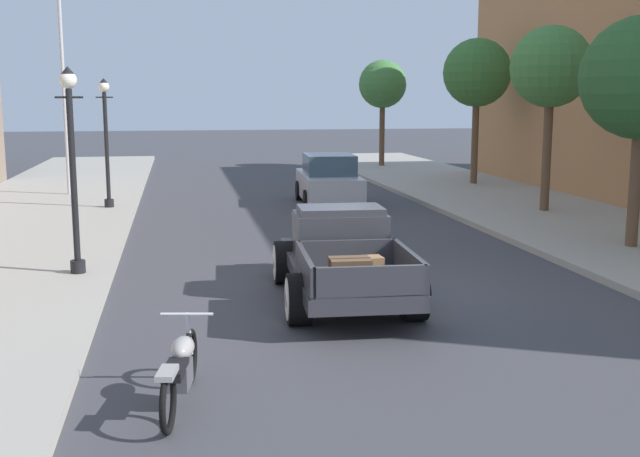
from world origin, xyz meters
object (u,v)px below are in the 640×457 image
Objects in this scene: car_background_silver at (329,181)px; street_tree_farthest at (383,85)px; flagpole at (67,26)px; street_tree_second at (551,68)px; motorcycle_parked at (180,368)px; street_lamp_near at (72,155)px; street_tree_third at (477,73)px; hotrod_truck_gunmetal at (341,254)px; street_lamp_far at (106,133)px.

street_tree_farthest is (5.06, 12.35, 3.26)m from car_background_silver.
flagpole is 1.72× the size of street_tree_second.
street_lamp_near reaches higher than motorcycle_parked.
flagpole is at bearing -177.27° from street_tree_third.
motorcycle_parked is 0.39× the size of street_tree_second.
street_tree_farthest reaches higher than car_background_silver.
flagpole is 15.60m from street_tree_second.
street_lamp_near is (-4.66, 2.07, 1.63)m from hotrod_truck_gunmetal.
motorcycle_parked is 0.55× the size of street_lamp_near.
street_lamp_far is (-4.82, 11.17, 1.63)m from hotrod_truck_gunmetal.
flagpole is at bearing -145.70° from street_tree_farthest.
car_background_silver is 7.56m from street_tree_second.
street_lamp_far is 0.70× the size of street_tree_third.
street_tree_farthest reaches higher than street_lamp_far.
street_lamp_far is at bearing -162.32° from street_tree_third.
motorcycle_parked is at bearing -122.07° from hotrod_truck_gunmetal.
car_background_silver is 8.42m from street_tree_third.
street_tree_third reaches higher than street_lamp_near.
car_background_silver is at bearing -21.72° from flagpole.
street_tree_farthest is (-0.79, 15.63, -0.24)m from street_tree_second.
flagpole is (-1.55, 12.65, 3.39)m from street_lamp_near.
hotrod_truck_gunmetal is 11.62m from car_background_silver.
street_tree_third is (11.32, 19.87, 3.89)m from motorcycle_parked.
motorcycle_parked is at bearing -73.94° from street_lamp_near.
street_lamp_near is at bearing -83.02° from flagpole.
street_tree_farthest is at bearing 34.30° from flagpole.
street_lamp_near reaches higher than car_background_silver.
hotrod_truck_gunmetal is at bearing -133.94° from street_tree_second.
street_tree_third is at bearing 60.33° from motorcycle_parked.
street_lamp_far reaches higher than motorcycle_parked.
street_lamp_near and street_lamp_far have the same top height.
street_lamp_near is 0.70× the size of street_tree_third.
street_tree_third is at bearing 17.68° from street_lamp_far.
street_tree_third reaches higher than street_tree_second.
street_lamp_near is 9.10m from street_lamp_far.
car_background_silver is at bearing 150.72° from street_tree_second.
motorcycle_parked is 15.86m from street_lamp_far.
street_tree_third is (0.66, 7.26, 0.06)m from street_tree_second.
street_lamp_near is at bearing -134.65° from street_tree_third.
flagpole is (-1.39, 3.55, 3.39)m from street_lamp_far.
car_background_silver is (2.02, 11.44, 0.01)m from hotrod_truck_gunmetal.
car_background_silver is 0.80× the size of street_tree_third.
street_tree_farthest is (13.29, 9.07, -1.75)m from flagpole.
street_tree_second is 15.65m from street_tree_farthest.
flagpole is (-6.21, 14.72, 5.02)m from hotrod_truck_gunmetal.
street_tree_farthest is (9.87, 28.23, 3.58)m from motorcycle_parked.
street_tree_farthest reaches higher than street_lamp_near.
street_tree_second is at bearing -24.97° from flagpole.
flagpole is at bearing 111.36° from street_lamp_far.
street_lamp_far reaches higher than car_background_silver.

